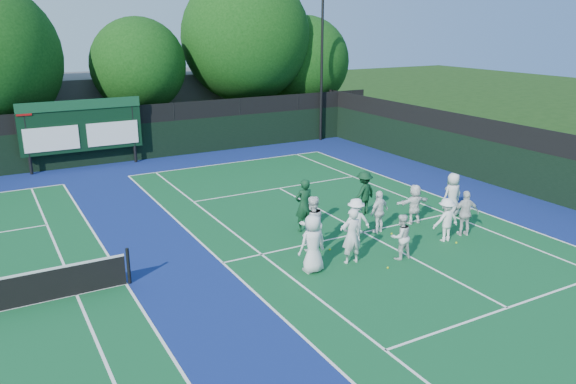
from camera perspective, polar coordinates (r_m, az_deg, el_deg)
ground at (r=19.76m, az=9.38°, el=-5.00°), size 120.00×120.00×0.00m
court_apron at (r=17.79m, az=-8.19°, el=-7.49°), size 34.00×32.00×0.01m
near_court at (r=20.49m, az=7.65°, el=-4.08°), size 11.05×23.85×0.01m
back_fence at (r=31.30m, az=-18.40°, el=5.12°), size 34.00×0.08×3.00m
divider_fence_right at (r=26.31m, az=23.72°, el=2.42°), size 0.08×32.00×3.00m
scoreboard at (r=30.58m, az=-20.25°, el=6.27°), size 6.00×0.21×3.55m
clubhouse at (r=39.76m, az=-15.13°, el=8.70°), size 18.00×6.00×4.00m
light_pole_right at (r=35.52m, az=3.49°, el=15.30°), size 1.20×0.30×10.12m
tree_c at (r=35.04m, az=-14.74°, el=12.12°), size 5.56×5.56×7.62m
tree_d at (r=37.37m, az=-4.15°, el=15.08°), size 8.23×8.23×10.44m
tree_e at (r=39.50m, az=1.76°, el=12.89°), size 6.15×6.15×7.75m
tennis_ball_0 at (r=17.72m, az=10.10°, el=-7.59°), size 0.07×0.07×0.07m
tennis_ball_1 at (r=20.46m, az=10.49°, el=-4.18°), size 0.07×0.07×0.07m
tennis_ball_2 at (r=20.17m, az=16.73°, el=-4.95°), size 0.07×0.07×0.07m
tennis_ball_3 at (r=18.82m, az=4.27°, el=-5.85°), size 0.07×0.07×0.07m
tennis_ball_4 at (r=22.73m, az=8.82°, el=-1.93°), size 0.07×0.07×0.07m
tennis_ball_5 at (r=21.43m, az=15.87°, el=-3.58°), size 0.07×0.07×0.07m
player_front_0 at (r=16.93m, az=2.53°, el=-5.27°), size 0.92×0.62×1.83m
player_front_1 at (r=17.63m, az=6.48°, el=-4.46°), size 0.71×0.51×1.81m
player_front_2 at (r=18.25m, az=11.40°, el=-4.47°), size 0.77×0.62×1.50m
player_front_3 at (r=20.06m, az=15.76°, el=-2.73°), size 1.05×0.67×1.54m
player_front_4 at (r=20.76m, az=17.59°, el=-2.08°), size 1.05×0.73×1.65m
player_back_0 at (r=18.49m, az=2.44°, el=-3.22°), size 0.92×0.72×1.88m
player_back_1 at (r=19.19m, az=6.88°, el=-2.99°), size 1.15×0.82×1.62m
player_back_2 at (r=20.35m, az=9.24°, el=-1.99°), size 0.99×0.60×1.57m
player_back_3 at (r=21.54m, az=12.72°, el=-1.19°), size 1.44×0.57×1.51m
player_back_4 at (r=22.70m, az=16.37°, el=-0.26°), size 0.87×0.59×1.72m
coach_left at (r=20.15m, az=1.63°, el=-1.37°), size 0.73×0.49×1.96m
coach_right at (r=22.17m, az=7.73°, el=-0.10°), size 1.25×0.91×1.74m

